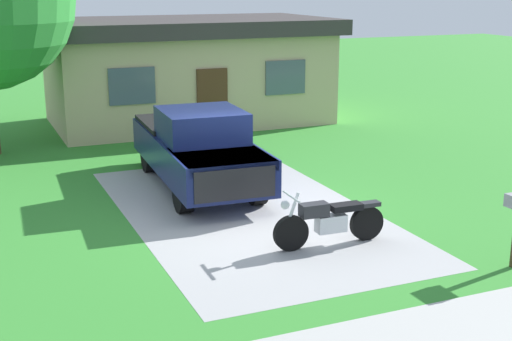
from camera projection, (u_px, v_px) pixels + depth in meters
name	position (u px, v px, depth m)	size (l,w,h in m)	color
ground_plane	(247.00, 212.00, 14.84)	(80.00, 80.00, 0.00)	#34852E
driveway_pad	(247.00, 212.00, 14.84)	(4.88, 8.69, 0.01)	#A1A1A1
motorcycle	(329.00, 221.00, 12.89)	(2.21, 0.70, 1.09)	black
pickup_truck	(197.00, 146.00, 16.57)	(2.28, 5.72, 1.90)	black
neighbor_house	(187.00, 70.00, 24.08)	(9.60, 5.60, 3.50)	tan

